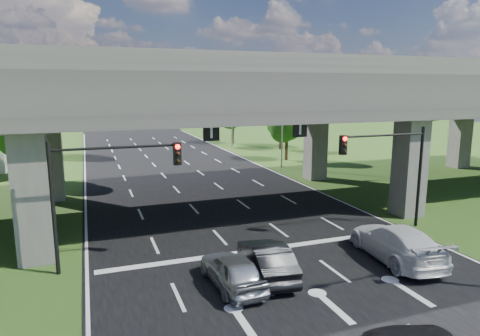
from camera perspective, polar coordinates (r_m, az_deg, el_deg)
ground at (r=19.63m, az=7.85°, el=-14.24°), size 160.00×160.00×0.00m
road at (r=28.27m, az=-1.62°, el=-6.21°), size 18.00×120.00×0.03m
overpass at (r=28.94m, az=-2.97°, el=10.07°), size 80.00×15.00×10.00m
signal_right at (r=25.81m, az=19.51°, el=1.05°), size 5.76×0.54×6.00m
signal_left at (r=20.06m, az=-17.70°, el=-1.49°), size 5.76×0.54×6.00m
streetlight_far at (r=43.87m, az=5.21°, el=7.56°), size 3.38×0.25×10.00m
streetlight_beyond at (r=58.74m, az=-1.47°, el=8.40°), size 3.38×0.25×10.00m
tree_left_near at (r=42.20m, az=-27.41°, el=4.88°), size 4.50×4.50×7.80m
tree_left_far at (r=57.95m, az=-24.48°, el=6.72°), size 4.80×4.80×8.32m
tree_right_near at (r=48.83m, az=6.34°, el=6.27°), size 4.20×4.20×7.28m
tree_right_mid at (r=57.34m, az=5.51°, el=6.63°), size 3.91×3.90×6.76m
tree_right_far at (r=63.20m, az=-0.93°, el=7.64°), size 4.50×4.50×7.80m
car_silver at (r=18.31m, az=-1.02°, el=-13.44°), size 1.97×4.37×1.46m
car_dark at (r=19.26m, az=3.55°, el=-12.07°), size 2.14×4.82×1.54m
car_white at (r=22.24m, az=20.08°, el=-9.31°), size 3.01×6.09×1.70m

